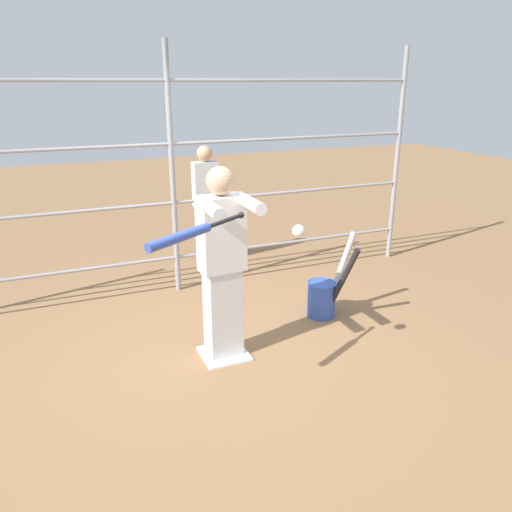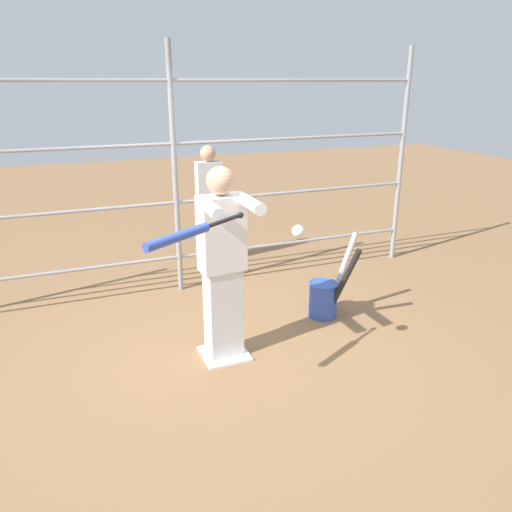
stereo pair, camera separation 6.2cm
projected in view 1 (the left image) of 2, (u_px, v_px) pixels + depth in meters
ground_plane at (224, 355)px, 4.43m from camera, size 24.00×24.00×0.00m
home_plate at (224, 354)px, 4.43m from camera, size 0.40×0.40×0.02m
fence_backstop at (172, 174)px, 5.37m from camera, size 6.00×0.06×2.70m
batter at (223, 260)px, 4.12m from camera, size 0.43×0.58×1.67m
baseball_bat_swinging at (188, 234)px, 3.22m from camera, size 0.79×0.44×0.09m
softball_in_flight at (298, 231)px, 3.76m from camera, size 0.10×0.10×0.10m
bat_bucket at (324, 295)px, 5.10m from camera, size 0.52×0.49×0.88m
bystander_behind_fence at (206, 203)px, 6.43m from camera, size 0.32×0.20×1.54m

